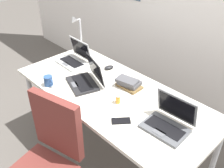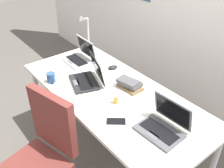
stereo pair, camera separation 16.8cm
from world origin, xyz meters
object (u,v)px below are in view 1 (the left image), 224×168
cell_phone (121,121)px  pill_bottle (118,99)px  desk_lamp (78,34)px  laptop_back_right (86,79)px  book_stack (129,83)px  laptop_front_right (74,58)px  coffee_mug (48,81)px  computer_mouse (109,67)px  laptop_far_corner (168,122)px

cell_phone → pill_bottle: pill_bottle is taller
desk_lamp → laptop_back_right: size_ratio=1.06×
cell_phone → book_stack: bearing=165.9°
laptop_back_right → pill_bottle: laptop_back_right is taller
book_stack → laptop_front_right: bearing=-174.2°
laptop_front_right → coffee_mug: size_ratio=2.71×
pill_bottle → coffee_mug: 0.65m
desk_lamp → coffee_mug: (0.34, -0.60, -0.15)m
laptop_back_right → computer_mouse: size_ratio=3.94×
laptop_far_corner → coffee_mug: 1.08m
computer_mouse → cell_phone: size_ratio=0.71×
cell_phone → coffee_mug: size_ratio=1.20×
computer_mouse → pill_bottle: pill_bottle is taller
computer_mouse → coffee_mug: 0.59m
laptop_front_right → coffee_mug: (0.18, -0.41, -0.00)m
computer_mouse → cell_phone: bearing=-20.7°
laptop_front_right → laptop_far_corner: bearing=-4.8°
laptop_front_right → computer_mouse: laptop_front_right is taller
laptop_far_corner → laptop_back_right: size_ratio=0.84×
desk_lamp → computer_mouse: desk_lamp is taller
cell_phone → pill_bottle: size_ratio=1.72×
cell_phone → pill_bottle: 0.22m
laptop_far_corner → cell_phone: 0.33m
laptop_front_right → cell_phone: laptop_front_right is taller
cell_phone → desk_lamp: bearing=-163.8°
pill_bottle → book_stack: same height
desk_lamp → laptop_far_corner: size_ratio=1.26×
cell_phone → pill_bottle: (-0.17, 0.14, 0.04)m
laptop_back_right → coffee_mug: (-0.21, -0.25, -0.00)m
laptop_back_right → laptop_front_right: bearing=157.4°
book_stack → desk_lamp: bearing=172.0°
pill_bottle → book_stack: bearing=112.8°
laptop_far_corner → laptop_back_right: 0.83m
cell_phone → coffee_mug: bearing=-131.6°
laptop_front_right → laptop_far_corner: size_ratio=0.96×
laptop_back_right → computer_mouse: bearing=99.1°
desk_lamp → book_stack: (0.84, -0.12, -0.16)m
desk_lamp → cell_phone: bearing=-23.6°
coffee_mug → pill_bottle: bearing=23.1°
pill_bottle → coffee_mug: bearing=-156.9°
laptop_far_corner → pill_bottle: laptop_far_corner is taller
laptop_front_right → coffee_mug: laptop_front_right is taller
pill_bottle → coffee_mug: (-0.60, -0.26, 0.00)m
laptop_far_corner → cell_phone: size_ratio=2.34×
desk_lamp → coffee_mug: desk_lamp is taller
cell_phone → book_stack: size_ratio=0.62×
laptop_back_right → book_stack: bearing=38.5°
desk_lamp → cell_phone: desk_lamp is taller
desk_lamp → pill_bottle: 1.01m
pill_bottle → desk_lamp: bearing=159.8°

